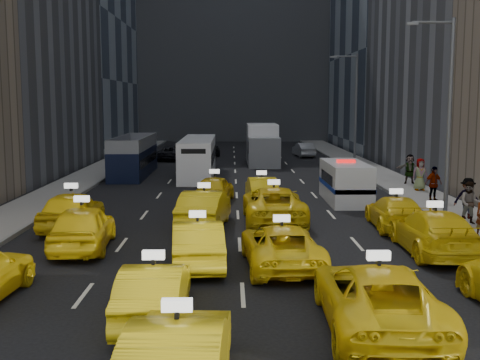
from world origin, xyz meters
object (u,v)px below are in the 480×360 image
(taxi_1, at_px, (178,360))
(double_decker, at_px, (134,156))
(box_truck, at_px, (263,145))
(nypd_van, at_px, (345,183))
(city_bus, at_px, (198,158))

(taxi_1, bearing_deg, double_decker, -77.11)
(box_truck, bearing_deg, double_decker, -149.37)
(nypd_van, bearing_deg, city_bus, 128.30)
(double_decker, xyz_separation_m, city_bus, (4.74, -0.72, -0.03))
(taxi_1, xyz_separation_m, double_decker, (-6.16, 33.65, 0.59))
(nypd_van, relative_size, city_bus, 0.50)
(double_decker, xyz_separation_m, box_truck, (9.84, 7.59, 0.30))
(nypd_van, height_order, box_truck, box_truck)
(taxi_1, height_order, double_decker, double_decker)
(nypd_van, bearing_deg, double_decker, 139.02)
(city_bus, bearing_deg, double_decker, 165.64)
(taxi_1, distance_m, double_decker, 34.21)
(double_decker, height_order, box_truck, box_truck)
(nypd_van, distance_m, city_bus, 14.06)
(city_bus, bearing_deg, nypd_van, -58.10)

